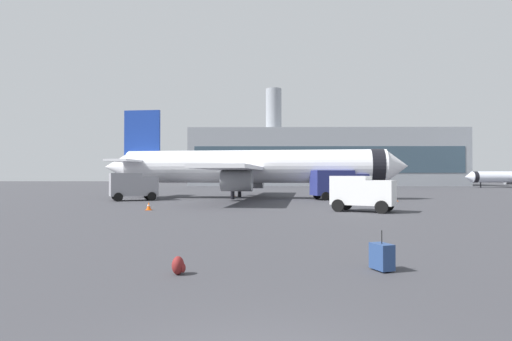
{
  "coord_description": "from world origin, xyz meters",
  "views": [
    {
      "loc": [
        0.03,
        -5.12,
        2.59
      ],
      "look_at": [
        -0.36,
        25.99,
        3.0
      ],
      "focal_mm": 29.24,
      "sensor_mm": 36.0,
      "label": 1
    }
  ],
  "objects_px": {
    "safety_cone_far": "(234,193)",
    "traveller_backpack": "(179,266)",
    "safety_cone_mid": "(149,206)",
    "rolling_suitcase": "(382,256)",
    "safety_cone_near": "(378,196)",
    "cargo_van": "(362,192)",
    "safety_cone_outer": "(396,198)",
    "airplane_at_gate": "(251,167)",
    "service_truck": "(133,185)",
    "fuel_truck": "(339,183)"
  },
  "relations": [
    {
      "from": "safety_cone_near",
      "to": "safety_cone_mid",
      "type": "xyz_separation_m",
      "value": [
        -21.6,
        -15.33,
        -0.03
      ]
    },
    {
      "from": "traveller_backpack",
      "to": "service_truck",
      "type": "bearing_deg",
      "value": 109.07
    },
    {
      "from": "service_truck",
      "to": "safety_cone_far",
      "type": "xyz_separation_m",
      "value": [
        10.02,
        9.01,
        -1.2
      ]
    },
    {
      "from": "fuel_truck",
      "to": "safety_cone_near",
      "type": "distance_m",
      "value": 4.91
    },
    {
      "from": "safety_cone_near",
      "to": "rolling_suitcase",
      "type": "relative_size",
      "value": 0.62
    },
    {
      "from": "cargo_van",
      "to": "safety_cone_mid",
      "type": "relative_size",
      "value": 7.68
    },
    {
      "from": "service_truck",
      "to": "safety_cone_mid",
      "type": "relative_size",
      "value": 8.41
    },
    {
      "from": "safety_cone_outer",
      "to": "rolling_suitcase",
      "type": "xyz_separation_m",
      "value": [
        -10.45,
        -31.28,
        0.09
      ]
    },
    {
      "from": "safety_cone_near",
      "to": "rolling_suitcase",
      "type": "xyz_separation_m",
      "value": [
        -9.79,
        -35.32,
        0.06
      ]
    },
    {
      "from": "service_truck",
      "to": "fuel_truck",
      "type": "bearing_deg",
      "value": 5.11
    },
    {
      "from": "service_truck",
      "to": "traveller_backpack",
      "type": "distance_m",
      "value": 34.82
    },
    {
      "from": "airplane_at_gate",
      "to": "safety_cone_outer",
      "type": "relative_size",
      "value": 58.29
    },
    {
      "from": "service_truck",
      "to": "cargo_van",
      "type": "bearing_deg",
      "value": -32.69
    },
    {
      "from": "safety_cone_outer",
      "to": "rolling_suitcase",
      "type": "distance_m",
      "value": 32.98
    },
    {
      "from": "safety_cone_near",
      "to": "cargo_van",
      "type": "bearing_deg",
      "value": -109.36
    },
    {
      "from": "safety_cone_mid",
      "to": "safety_cone_outer",
      "type": "distance_m",
      "value": 24.96
    },
    {
      "from": "safety_cone_mid",
      "to": "safety_cone_far",
      "type": "relative_size",
      "value": 0.76
    },
    {
      "from": "service_truck",
      "to": "rolling_suitcase",
      "type": "height_order",
      "value": "service_truck"
    },
    {
      "from": "airplane_at_gate",
      "to": "safety_cone_near",
      "type": "bearing_deg",
      "value": -6.8
    },
    {
      "from": "safety_cone_far",
      "to": "traveller_backpack",
      "type": "relative_size",
      "value": 1.72
    },
    {
      "from": "safety_cone_near",
      "to": "rolling_suitcase",
      "type": "distance_m",
      "value": 36.65
    },
    {
      "from": "airplane_at_gate",
      "to": "safety_cone_outer",
      "type": "distance_m",
      "value": 16.32
    },
    {
      "from": "service_truck",
      "to": "safety_cone_outer",
      "type": "relative_size",
      "value": 8.6
    },
    {
      "from": "safety_cone_mid",
      "to": "rolling_suitcase",
      "type": "bearing_deg",
      "value": -59.42
    },
    {
      "from": "airplane_at_gate",
      "to": "safety_cone_far",
      "type": "xyz_separation_m",
      "value": [
        -2.35,
        4.36,
        -3.25
      ]
    },
    {
      "from": "cargo_van",
      "to": "traveller_backpack",
      "type": "xyz_separation_m",
      "value": [
        -9.51,
        -19.49,
        -1.22
      ]
    },
    {
      "from": "traveller_backpack",
      "to": "safety_cone_near",
      "type": "bearing_deg",
      "value": 66.93
    },
    {
      "from": "airplane_at_gate",
      "to": "rolling_suitcase",
      "type": "relative_size",
      "value": 32.52
    },
    {
      "from": "service_truck",
      "to": "safety_cone_far",
      "type": "height_order",
      "value": "service_truck"
    },
    {
      "from": "airplane_at_gate",
      "to": "cargo_van",
      "type": "bearing_deg",
      "value": -64.76
    },
    {
      "from": "service_truck",
      "to": "cargo_van",
      "type": "distance_m",
      "value": 24.81
    },
    {
      "from": "safety_cone_far",
      "to": "traveller_backpack",
      "type": "bearing_deg",
      "value": -88.16
    },
    {
      "from": "service_truck",
      "to": "safety_cone_near",
      "type": "xyz_separation_m",
      "value": [
        26.63,
        2.94,
        -1.27
      ]
    },
    {
      "from": "service_truck",
      "to": "safety_cone_mid",
      "type": "height_order",
      "value": "service_truck"
    },
    {
      "from": "cargo_van",
      "to": "rolling_suitcase",
      "type": "height_order",
      "value": "cargo_van"
    },
    {
      "from": "rolling_suitcase",
      "to": "traveller_backpack",
      "type": "distance_m",
      "value": 5.49
    },
    {
      "from": "safety_cone_mid",
      "to": "service_truck",
      "type": "bearing_deg",
      "value": 112.07
    },
    {
      "from": "fuel_truck",
      "to": "traveller_backpack",
      "type": "relative_size",
      "value": 13.32
    },
    {
      "from": "safety_cone_mid",
      "to": "safety_cone_far",
      "type": "distance_m",
      "value": 21.97
    },
    {
      "from": "safety_cone_far",
      "to": "rolling_suitcase",
      "type": "height_order",
      "value": "rolling_suitcase"
    },
    {
      "from": "airplane_at_gate",
      "to": "fuel_truck",
      "type": "distance_m",
      "value": 10.19
    },
    {
      "from": "fuel_truck",
      "to": "safety_cone_far",
      "type": "relative_size",
      "value": 7.75
    },
    {
      "from": "airplane_at_gate",
      "to": "safety_cone_near",
      "type": "height_order",
      "value": "airplane_at_gate"
    },
    {
      "from": "fuel_truck",
      "to": "safety_cone_mid",
      "type": "bearing_deg",
      "value": -139.82
    },
    {
      "from": "rolling_suitcase",
      "to": "traveller_backpack",
      "type": "height_order",
      "value": "rolling_suitcase"
    },
    {
      "from": "cargo_van",
      "to": "safety_cone_far",
      "type": "height_order",
      "value": "cargo_van"
    },
    {
      "from": "safety_cone_outer",
      "to": "rolling_suitcase",
      "type": "bearing_deg",
      "value": -108.47
    },
    {
      "from": "safety_cone_near",
      "to": "safety_cone_mid",
      "type": "bearing_deg",
      "value": -144.63
    },
    {
      "from": "safety_cone_mid",
      "to": "safety_cone_far",
      "type": "height_order",
      "value": "safety_cone_far"
    },
    {
      "from": "safety_cone_near",
      "to": "safety_cone_outer",
      "type": "xyz_separation_m",
      "value": [
        0.66,
        -4.04,
        -0.03
      ]
    }
  ]
}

